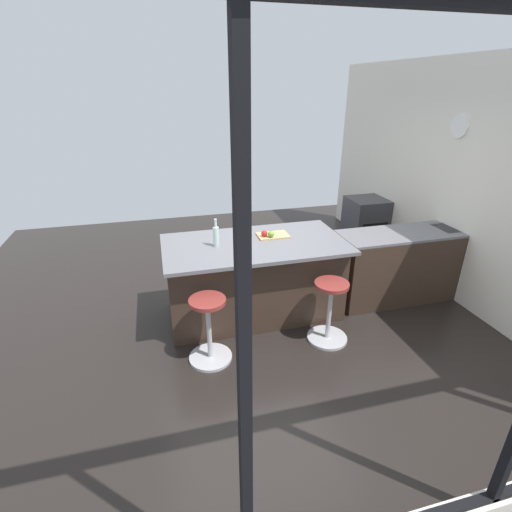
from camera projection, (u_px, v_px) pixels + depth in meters
ground_plane at (255, 304)px, 4.88m from camera, size 7.62×7.62×0.00m
window_panel_rear at (411, 391)px, 1.78m from camera, size 5.22×0.12×2.91m
interior_partition_left at (450, 180)px, 4.89m from camera, size 0.15×5.86×2.91m
sink_cabinet at (427, 261)px, 4.97m from camera, size 2.45×0.60×1.19m
oven_range at (365, 224)px, 6.37m from camera, size 0.60×0.61×0.88m
kitchen_island at (254, 278)px, 4.50m from camera, size 2.05×1.09×0.95m
stool_by_window at (329, 313)px, 4.07m from camera, size 0.44×0.44×0.70m
stool_middle at (209, 332)px, 3.77m from camera, size 0.44×0.44×0.70m
cutting_board at (273, 235)px, 4.44m from camera, size 0.36×0.24×0.02m
apple_green at (271, 234)px, 4.35m from camera, size 0.07×0.07×0.07m
apple_red at (264, 233)px, 4.37m from camera, size 0.07×0.07×0.07m
water_bottle at (216, 236)px, 4.12m from camera, size 0.06×0.06×0.31m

